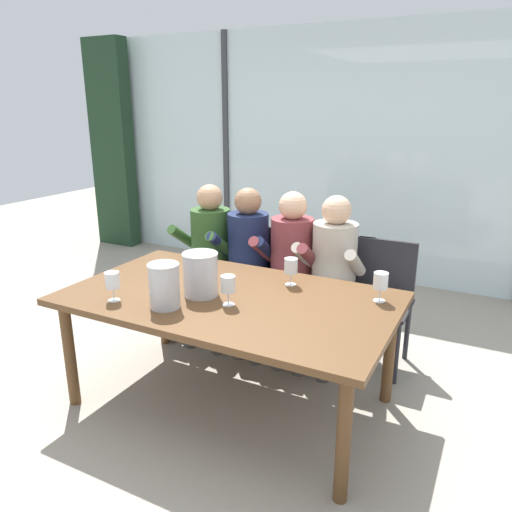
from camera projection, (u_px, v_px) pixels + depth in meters
ground at (293, 338)px, 3.99m from camera, size 14.00×14.00×0.00m
window_glass_panel at (361, 157)px, 5.07m from camera, size 7.15×0.03×2.60m
window_mullion_left at (226, 150)px, 5.76m from camera, size 0.06×0.06×2.60m
hillside_vineyard at (426, 151)px, 8.83m from camera, size 13.15×2.40×2.00m
curtain_heavy_drape at (112, 146)px, 6.33m from camera, size 0.56×0.20×2.60m
dining_table at (229, 306)px, 2.95m from camera, size 1.95×1.13×0.73m
chair_near_curtain at (219, 265)px, 4.13m from camera, size 0.49×0.49×0.89m
chair_left_of_center at (255, 273)px, 3.93m from camera, size 0.50×0.50×0.89m
chair_center at (293, 279)px, 3.79m from camera, size 0.49×0.49×0.89m
chair_right_of_center at (341, 286)px, 3.64m from camera, size 0.47×0.47×0.89m
chair_near_window_right at (381, 293)px, 3.52m from camera, size 0.44×0.44×0.89m
person_olive_shirt at (205, 249)px, 3.96m from camera, size 0.49×0.63×1.21m
person_navy_polo at (244, 255)px, 3.80m from camera, size 0.49×0.63×1.21m
person_maroon_top at (287, 262)px, 3.64m from camera, size 0.47×0.61×1.21m
person_beige_jumper at (330, 269)px, 3.50m from camera, size 0.46×0.61×1.21m
ice_bucket_primary at (164, 285)px, 2.72m from camera, size 0.18×0.18×0.26m
ice_bucket_secondary at (201, 274)px, 2.90m from camera, size 0.21×0.21×0.26m
wine_glass_by_left_taster at (381, 282)px, 2.81m from camera, size 0.08×0.08×0.17m
wine_glass_near_bucket at (112, 282)px, 2.82m from camera, size 0.08×0.08×0.17m
wine_glass_center_pour at (291, 267)px, 3.07m from camera, size 0.08×0.08×0.17m
wine_glass_by_right_taster at (228, 285)px, 2.76m from camera, size 0.08×0.08×0.17m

